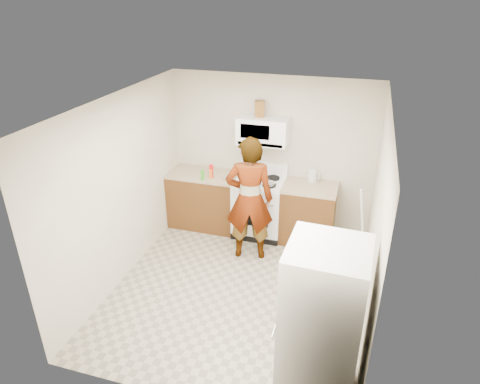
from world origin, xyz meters
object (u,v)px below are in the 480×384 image
at_px(gas_range, 259,206).
at_px(microwave, 263,131).
at_px(fridge, 321,325).
at_px(saucepan, 250,170).
at_px(person, 249,199).
at_px(kettle, 313,176).

bearing_deg(gas_range, microwave, 90.00).
xyz_separation_m(fridge, saucepan, (-1.49, 2.95, 0.17)).
xyz_separation_m(microwave, person, (0.02, -0.80, -0.77)).
bearing_deg(saucepan, gas_range, -37.77).
bearing_deg(person, kettle, -143.57).
bearing_deg(kettle, saucepan, -156.29).
relative_size(microwave, person, 0.41).
relative_size(fridge, saucepan, 7.55).
relative_size(person, fridge, 1.10).
distance_m(gas_range, microwave, 1.22).
xyz_separation_m(microwave, saucepan, (-0.20, 0.03, -0.68)).
bearing_deg(microwave, fridge, -66.24).
distance_m(person, fridge, 2.48).
xyz_separation_m(microwave, kettle, (0.78, 0.09, -0.68)).
bearing_deg(fridge, microwave, 116.30).
xyz_separation_m(microwave, fridge, (1.29, -2.93, -0.85)).
distance_m(microwave, kettle, 1.04).
bearing_deg(gas_range, fridge, -65.29).
xyz_separation_m(person, saucepan, (-0.21, 0.83, 0.08)).
relative_size(gas_range, kettle, 6.87).
bearing_deg(fridge, kettle, 102.10).
bearing_deg(microwave, kettle, 6.39).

